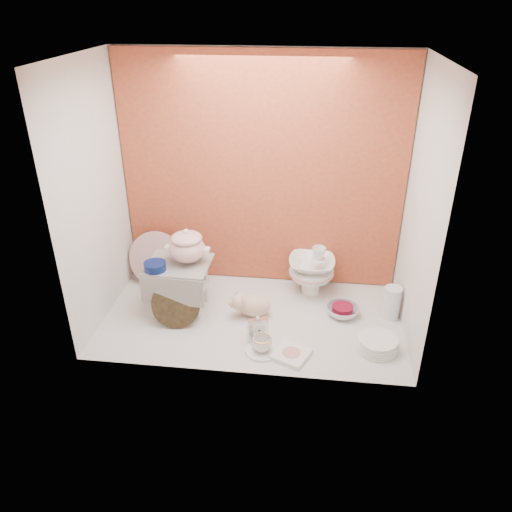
{
  "coord_description": "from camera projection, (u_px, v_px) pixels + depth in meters",
  "views": [
    {
      "loc": [
        0.32,
        -2.5,
        1.78
      ],
      "look_at": [
        0.02,
        0.02,
        0.42
      ],
      "focal_mm": 35.1,
      "sensor_mm": 36.0,
      "label": 1
    }
  ],
  "objects": [
    {
      "name": "lattice_dish",
      "position": [
        291.0,
        354.0,
        2.74
      ],
      "size": [
        0.24,
        0.24,
        0.03
      ],
      "primitive_type": "cube",
      "rotation": [
        0.0,
        0.0,
        -0.43
      ],
      "color": "white",
      "rests_on": "ground"
    },
    {
      "name": "gold_rim_teacup",
      "position": [
        262.0,
        344.0,
        2.75
      ],
      "size": [
        0.11,
        0.11,
        0.09
      ],
      "primitive_type": "imported",
      "rotation": [
        0.0,
        0.0,
        0.03
      ],
      "color": "white",
      "rests_on": "teacup_saucer"
    },
    {
      "name": "niche_shell",
      "position": [
        256.0,
        162.0,
        2.79
      ],
      "size": [
        1.86,
        1.03,
        1.53
      ],
      "color": "#AC5C2B",
      "rests_on": "ground"
    },
    {
      "name": "floral_platter",
      "position": [
        156.0,
        259.0,
        3.34
      ],
      "size": [
        0.39,
        0.16,
        0.37
      ],
      "primitive_type": null,
      "rotation": [
        0.0,
        0.0,
        -0.1
      ],
      "color": "white",
      "rests_on": "ground"
    },
    {
      "name": "clear_glass_vase",
      "position": [
        392.0,
        303.0,
        3.03
      ],
      "size": [
        0.13,
        0.13,
        0.21
      ],
      "primitive_type": "cylinder",
      "rotation": [
        0.0,
        0.0,
        0.24
      ],
      "color": "silver",
      "rests_on": "ground"
    },
    {
      "name": "dinner_plate_stack",
      "position": [
        377.0,
        344.0,
        2.78
      ],
      "size": [
        0.26,
        0.26,
        0.07
      ],
      "primitive_type": "cylinder",
      "rotation": [
        0.0,
        0.0,
        -0.13
      ],
      "color": "white",
      "rests_on": "ground"
    },
    {
      "name": "lacquer_tray",
      "position": [
        176.0,
        304.0,
        2.95
      ],
      "size": [
        0.3,
        0.16,
        0.27
      ],
      "primitive_type": null,
      "rotation": [
        0.0,
        0.0,
        0.14
      ],
      "color": "black",
      "rests_on": "ground"
    },
    {
      "name": "soup_tureen",
      "position": [
        187.0,
        246.0,
        2.98
      ],
      "size": [
        0.31,
        0.31,
        0.22
      ],
      "primitive_type": null,
      "rotation": [
        0.0,
        0.0,
        0.23
      ],
      "color": "white",
      "rests_on": "step_stool"
    },
    {
      "name": "porcelain_tower",
      "position": [
        311.0,
        270.0,
        3.25
      ],
      "size": [
        0.31,
        0.31,
        0.34
      ],
      "primitive_type": null,
      "rotation": [
        0.0,
        0.0,
        0.05
      ],
      "color": "white",
      "rests_on": "ground"
    },
    {
      "name": "teacup_saucer",
      "position": [
        262.0,
        351.0,
        2.78
      ],
      "size": [
        0.24,
        0.24,
        0.01
      ],
      "primitive_type": "cylinder",
      "rotation": [
        0.0,
        0.0,
        0.35
      ],
      "color": "white",
      "rests_on": "ground"
    },
    {
      "name": "step_stool",
      "position": [
        180.0,
        286.0,
        3.09
      ],
      "size": [
        0.39,
        0.33,
        0.32
      ],
      "primitive_type": null,
      "rotation": [
        0.0,
        0.0,
        -0.02
      ],
      "color": "silver",
      "rests_on": "ground"
    },
    {
      "name": "crystal_bowl",
      "position": [
        342.0,
        311.0,
        3.08
      ],
      "size": [
        0.25,
        0.25,
        0.06
      ],
      "primitive_type": "imported",
      "rotation": [
        0.0,
        0.0,
        0.35
      ],
      "color": "silver",
      "rests_on": "ground"
    },
    {
      "name": "plush_pig",
      "position": [
        254.0,
        305.0,
        3.05
      ],
      "size": [
        0.27,
        0.2,
        0.15
      ],
      "primitive_type": "ellipsoid",
      "rotation": [
        0.0,
        0.0,
        -0.09
      ],
      "color": "#CEAC91",
      "rests_on": "ground"
    },
    {
      "name": "cobalt_bowl",
      "position": [
        155.0,
        266.0,
        2.93
      ],
      "size": [
        0.17,
        0.17,
        0.05
      ],
      "primitive_type": "cylinder",
      "rotation": [
        0.0,
        0.0,
        -0.32
      ],
      "color": "#0A194D",
      "rests_on": "step_stool"
    },
    {
      "name": "mantel_clock",
      "position": [
        258.0,
        329.0,
        2.83
      ],
      "size": [
        0.12,
        0.08,
        0.17
      ],
      "primitive_type": "cube",
      "rotation": [
        0.0,
        0.0,
        0.43
      ],
      "color": "silver",
      "rests_on": "ground"
    },
    {
      "name": "blue_white_vase",
      "position": [
        189.0,
        266.0,
        3.36
      ],
      "size": [
        0.31,
        0.31,
        0.27
      ],
      "primitive_type": "imported",
      "rotation": [
        0.0,
        0.0,
        0.26
      ],
      "color": "silver",
      "rests_on": "ground"
    },
    {
      "name": "ground",
      "position": [
        252.0,
        318.0,
        3.07
      ],
      "size": [
        1.8,
        1.8,
        0.0
      ],
      "primitive_type": "plane",
      "color": "silver",
      "rests_on": "ground"
    }
  ]
}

